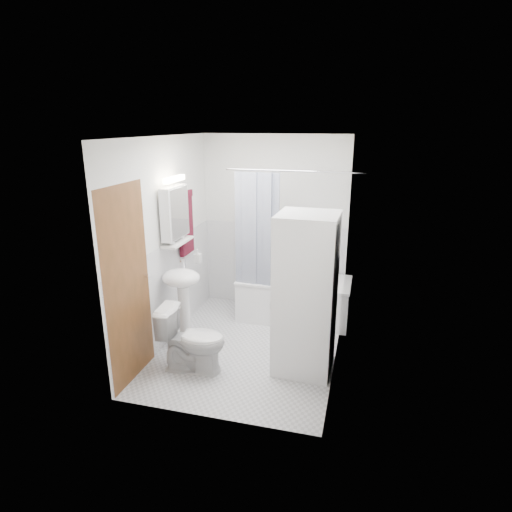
% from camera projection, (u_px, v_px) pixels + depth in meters
% --- Properties ---
extents(floor, '(2.60, 2.60, 0.00)m').
position_uv_depth(floor, '(249.00, 347.00, 5.04)').
color(floor, silver).
rests_on(floor, ground).
extents(room_walls, '(2.60, 2.60, 2.60)m').
position_uv_depth(room_walls, '(248.00, 224.00, 4.60)').
color(room_walls, white).
rests_on(room_walls, ground).
extents(wainscot, '(1.98, 2.58, 2.58)m').
position_uv_depth(wainscot, '(255.00, 291.00, 5.14)').
color(wainscot, white).
rests_on(wainscot, ground).
extents(door, '(0.05, 2.00, 2.00)m').
position_uv_depth(door, '(147.00, 276.00, 4.47)').
color(door, brown).
rests_on(door, ground).
extents(bathtub, '(1.46, 0.69, 0.56)m').
position_uv_depth(bathtub, '(294.00, 297.00, 5.71)').
color(bathtub, white).
rests_on(bathtub, ground).
extents(tub_spout, '(0.04, 0.12, 0.04)m').
position_uv_depth(tub_spout, '(314.00, 250.00, 5.80)').
color(tub_spout, silver).
rests_on(tub_spout, room_walls).
extents(curtain_rod, '(1.64, 0.02, 0.02)m').
position_uv_depth(curtain_rod, '(294.00, 171.00, 4.94)').
color(curtain_rod, silver).
rests_on(curtain_rod, room_walls).
extents(shower_curtain, '(0.55, 0.02, 1.45)m').
position_uv_depth(shower_curtain, '(256.00, 231.00, 5.28)').
color(shower_curtain, '#131F44').
rests_on(shower_curtain, curtain_rod).
extents(sink, '(0.44, 0.37, 1.04)m').
position_uv_depth(sink, '(182.00, 290.00, 4.89)').
color(sink, white).
rests_on(sink, ground).
extents(medicine_cabinet, '(0.13, 0.50, 0.71)m').
position_uv_depth(medicine_cabinet, '(175.00, 211.00, 4.89)').
color(medicine_cabinet, white).
rests_on(medicine_cabinet, room_walls).
extents(shelf, '(0.18, 0.54, 0.02)m').
position_uv_depth(shelf, '(178.00, 242.00, 5.00)').
color(shelf, silver).
rests_on(shelf, room_walls).
extents(shower_caddy, '(0.22, 0.06, 0.02)m').
position_uv_depth(shower_caddy, '(318.00, 231.00, 5.70)').
color(shower_caddy, silver).
rests_on(shower_caddy, room_walls).
extents(towel, '(0.07, 0.33, 0.81)m').
position_uv_depth(towel, '(186.00, 222.00, 5.30)').
color(towel, '#500C17').
rests_on(towel, room_walls).
extents(washer_dryer, '(0.63, 0.61, 1.69)m').
position_uv_depth(washer_dryer, '(305.00, 294.00, 4.39)').
color(washer_dryer, white).
rests_on(washer_dryer, ground).
extents(toilet, '(0.73, 0.44, 0.69)m').
position_uv_depth(toilet, '(193.00, 340.00, 4.50)').
color(toilet, white).
rests_on(toilet, ground).
extents(soap_pump, '(0.08, 0.17, 0.08)m').
position_uv_depth(soap_pump, '(198.00, 260.00, 5.17)').
color(soap_pump, gray).
rests_on(soap_pump, sink).
extents(shelf_bottle, '(0.07, 0.18, 0.07)m').
position_uv_depth(shelf_bottle, '(172.00, 241.00, 4.84)').
color(shelf_bottle, gray).
rests_on(shelf_bottle, shelf).
extents(shelf_cup, '(0.10, 0.09, 0.10)m').
position_uv_depth(shelf_cup, '(182.00, 234.00, 5.09)').
color(shelf_cup, gray).
rests_on(shelf_cup, shelf).
extents(shampoo_a, '(0.13, 0.17, 0.13)m').
position_uv_depth(shampoo_a, '(299.00, 225.00, 5.74)').
color(shampoo_a, gray).
rests_on(shampoo_a, shower_caddy).
extents(shampoo_b, '(0.08, 0.21, 0.08)m').
position_uv_depth(shampoo_b, '(308.00, 227.00, 5.72)').
color(shampoo_b, '#2F2BAE').
rests_on(shampoo_b, shower_caddy).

